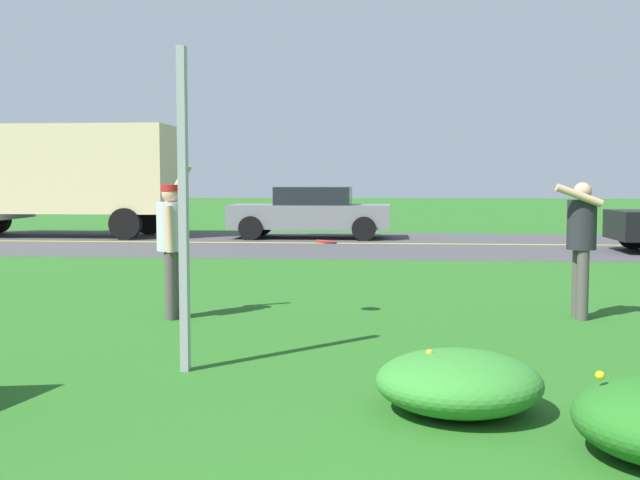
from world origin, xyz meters
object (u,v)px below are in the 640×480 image
Objects in this scene: person_catcher_dark_shirt at (581,237)px; sign_post_near_path at (184,211)px; box_truck_silver at (64,174)px; frisbee_red at (326,242)px; person_thrower_red_cap_gray_shirt at (171,237)px; car_gray_center_right at (311,212)px.

sign_post_near_path is at bearing -144.36° from person_catcher_dark_shirt.
person_catcher_dark_shirt is at bearing -47.07° from box_truck_silver.
person_catcher_dark_shirt reaches higher than frisbee_red.
box_truck_silver reaches higher than frisbee_red.
person_thrower_red_cap_gray_shirt is at bearing -175.31° from person_catcher_dark_shirt.
person_thrower_red_cap_gray_shirt reaches higher than car_gray_center_right.
person_catcher_dark_shirt is 13.30m from car_gray_center_right.
box_truck_silver is at bearing -180.00° from car_gray_center_right.
person_catcher_dark_shirt is 0.24× the size of box_truck_silver.
person_thrower_red_cap_gray_shirt is 4.85m from person_catcher_dark_shirt.
car_gray_center_right reaches higher than frisbee_red.
frisbee_red is at bearing -179.36° from person_catcher_dark_shirt.
person_thrower_red_cap_gray_shirt is at bearing -91.72° from car_gray_center_right.
person_catcher_dark_shirt is at bearing -70.48° from car_gray_center_right.
car_gray_center_right is 0.67× the size of box_truck_silver.
sign_post_near_path is 10.62× the size of frisbee_red.
person_catcher_dark_shirt reaches higher than car_gray_center_right.
sign_post_near_path is 4.96m from person_catcher_dark_shirt.
person_thrower_red_cap_gray_shirt is at bearing -62.17° from box_truck_silver.
box_truck_silver is (-11.65, 12.53, 0.83)m from person_catcher_dark_shirt.
sign_post_near_path reaches higher than person_catcher_dark_shirt.
person_thrower_red_cap_gray_shirt is 7.05× the size of frisbee_red.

